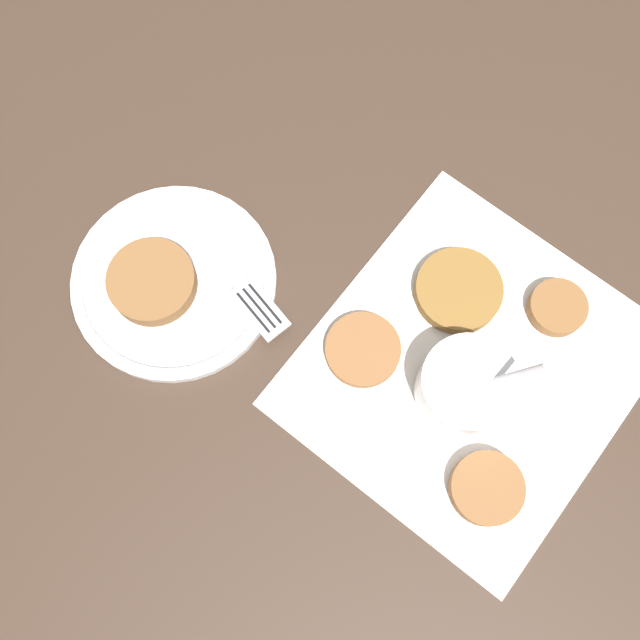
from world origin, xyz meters
name	(u,v)px	position (x,y,z in m)	size (l,w,h in m)	color
ground_plane	(478,380)	(0.00, 0.00, 0.00)	(4.00, 4.00, 0.00)	#38281E
napkin	(470,369)	(-0.01, -0.01, 0.00)	(0.34, 0.32, 0.00)	white
sauce_bowl	(465,388)	(0.02, -0.01, 0.03)	(0.10, 0.09, 0.11)	silver
fritter_0	(487,488)	(0.09, 0.05, 0.01)	(0.07, 0.07, 0.02)	brown
fritter_1	(363,350)	(0.03, -0.11, 0.01)	(0.07, 0.07, 0.01)	brown
fritter_2	(458,291)	(-0.07, -0.06, 0.01)	(0.09, 0.09, 0.02)	brown
fritter_3	(557,308)	(-0.10, 0.03, 0.01)	(0.06, 0.06, 0.02)	brown
serving_plate	(174,281)	(0.07, -0.30, 0.01)	(0.20, 0.20, 0.02)	silver
fritter_on_plate	(152,282)	(0.09, -0.31, 0.03)	(0.08, 0.08, 0.02)	brown
fork	(239,284)	(0.04, -0.24, 0.02)	(0.07, 0.16, 0.00)	silver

